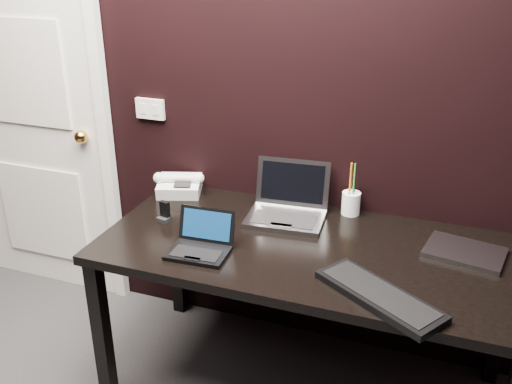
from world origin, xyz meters
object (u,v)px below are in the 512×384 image
(desk, at_px, (308,262))
(closed_laptop, at_px, (465,252))
(netbook, at_px, (201,245))
(ext_keyboard, at_px, (379,296))
(silver_laptop, at_px, (287,209))
(desk_phone, at_px, (179,185))
(mobile_phone, at_px, (164,214))
(door, at_px, (29,110))
(pen_cup, at_px, (351,202))

(desk, relative_size, closed_laptop, 5.17)
(netbook, relative_size, ext_keyboard, 0.51)
(silver_laptop, relative_size, ext_keyboard, 0.74)
(desk_phone, bearing_deg, ext_keyboard, -28.19)
(netbook, height_order, desk_phone, netbook)
(closed_laptop, height_order, desk_phone, desk_phone)
(ext_keyboard, distance_m, mobile_phone, 1.02)
(desk, relative_size, ext_keyboard, 3.50)
(door, relative_size, silver_laptop, 5.97)
(desk, xyz_separation_m, netbook, (-0.39, -0.19, 0.11))
(desk, distance_m, silver_laptop, 0.29)
(silver_laptop, bearing_deg, door, 173.86)
(door, xyz_separation_m, pen_cup, (1.75, -0.03, -0.25))
(netbook, distance_m, pen_cup, 0.73)
(netbook, xyz_separation_m, closed_laptop, (0.99, 0.34, -0.02))
(silver_laptop, distance_m, mobile_phone, 0.54)
(desk, height_order, closed_laptop, closed_laptop)
(netbook, relative_size, mobile_phone, 2.72)
(door, relative_size, pen_cup, 8.76)
(netbook, xyz_separation_m, silver_laptop, (0.23, 0.41, 0.01))
(desk_phone, relative_size, pen_cup, 1.05)
(desk, distance_m, desk_phone, 0.79)
(pen_cup, bearing_deg, silver_laptop, -152.33)
(desk, bearing_deg, mobile_phone, 179.98)
(desk, height_order, desk_phone, desk_phone)
(door, bearing_deg, silver_laptop, -6.14)
(silver_laptop, xyz_separation_m, pen_cup, (0.26, 0.13, 0.01))
(door, xyz_separation_m, closed_laptop, (2.24, -0.23, -0.29))
(door, xyz_separation_m, desk_phone, (0.92, -0.09, -0.26))
(ext_keyboard, xyz_separation_m, desk_phone, (-1.05, 0.57, 0.03))
(door, bearing_deg, desk_phone, -5.59)
(pen_cup, bearing_deg, ext_keyboard, -70.14)
(door, xyz_separation_m, netbook, (1.26, -0.57, -0.27))
(door, distance_m, silver_laptop, 1.52)
(closed_laptop, bearing_deg, silver_laptop, 174.58)
(door, bearing_deg, ext_keyboard, -18.36)
(netbook, bearing_deg, door, 155.70)
(desk_phone, xyz_separation_m, pen_cup, (0.83, 0.06, 0.01))
(netbook, height_order, silver_laptop, silver_laptop)
(closed_laptop, distance_m, desk_phone, 1.33)
(door, height_order, ext_keyboard, door)
(desk, xyz_separation_m, ext_keyboard, (0.33, -0.28, 0.09))
(ext_keyboard, relative_size, desk_phone, 1.90)
(ext_keyboard, relative_size, closed_laptop, 1.48)
(closed_laptop, bearing_deg, pen_cup, 157.45)
(silver_laptop, relative_size, desk_phone, 1.40)
(pen_cup, bearing_deg, mobile_phone, -155.18)
(closed_laptop, xyz_separation_m, mobile_phone, (-1.25, -0.14, 0.02))
(desk, height_order, silver_laptop, silver_laptop)
(door, distance_m, closed_laptop, 2.28)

